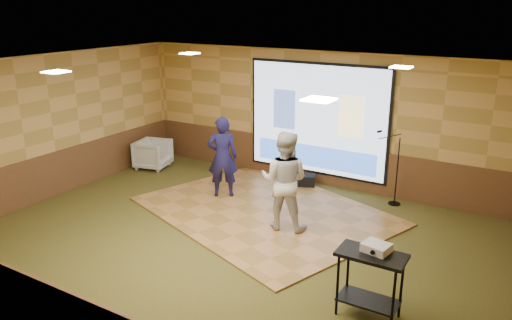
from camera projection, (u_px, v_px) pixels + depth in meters
The scene contains 17 objects.
ground at pixel (232, 241), 8.71m from camera, with size 9.00×9.00×0.00m, color #323B1A.
room_shell at pixel (230, 125), 8.07m from camera, with size 9.04×7.04×3.02m.
wainscot_back at pixel (316, 163), 11.41m from camera, with size 9.00×0.04×0.95m, color #54321C.
wainscot_left at pixel (59, 173), 10.76m from camera, with size 0.04×7.00×0.95m, color #54321C.
projector_screen at pixel (317, 121), 11.07m from camera, with size 3.32×0.06×2.52m.
downlight_nw at pixel (190, 53), 10.35m from camera, with size 0.32×0.32×0.02m, color beige.
downlight_ne at pixel (401, 67), 8.20m from camera, with size 0.32×0.32×0.02m, color beige.
downlight_sw at pixel (56, 72), 7.66m from camera, with size 0.32×0.32×0.02m, color beige.
downlight_se at pixel (319, 100), 5.50m from camera, with size 0.32×0.32×0.02m, color beige.
dance_floor at pixel (264, 211), 9.94m from camera, with size 4.66×3.55×0.03m, color #A6703D.
player_left at pixel (223, 157), 10.43m from camera, with size 0.63×0.41×1.73m, color #191645.
player_right at pixel (284, 181), 8.92m from camera, with size 0.89×0.69×1.82m, color beige.
av_table at pixel (370, 273), 6.47m from camera, with size 0.88×0.46×0.92m.
projector at pixel (376, 248), 6.42m from camera, with size 0.33×0.28×0.11m, color silver.
mic_stand at pixel (393, 181), 10.20m from camera, with size 0.60×0.25×1.53m.
banquet_chair at pixel (153, 154), 12.46m from camera, with size 0.76×0.79×0.71m, color gray.
duffel_bag at pixel (305, 181), 11.24m from camera, with size 0.44×0.30×0.28m, color black.
Camera 1 is at (4.40, -6.53, 4.01)m, focal length 35.00 mm.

